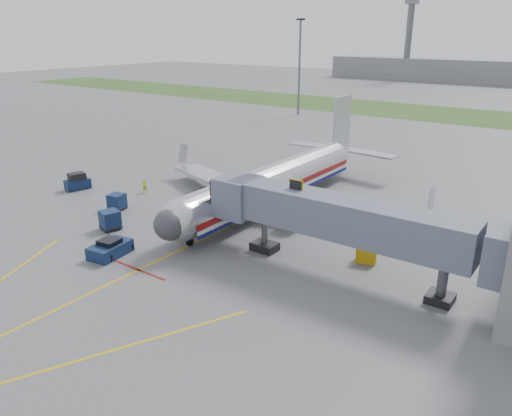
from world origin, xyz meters
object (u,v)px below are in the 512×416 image
Objects in this scene: pushback_tug at (110,249)px; belt_loader at (235,198)px; airliner at (273,182)px; baggage_tug at (77,182)px; ramp_worker at (145,186)px.

belt_loader is (0.14, 16.99, -0.09)m from pushback_tug.
airliner reaches higher than belt_loader.
pushback_tug is at bearing -28.41° from baggage_tug.
pushback_tug is 2.29× the size of ramp_worker.
belt_loader is 11.33m from ramp_worker.
ramp_worker is (-14.68, -5.11, -1.81)m from airliner.
airliner is at bearing 21.61° from baggage_tug.
belt_loader is (-3.86, -1.76, -2.12)m from airliner.
pushback_tug is at bearing -84.88° from ramp_worker.
belt_loader is at bearing -15.73° from ramp_worker.
airliner is 11.36× the size of baggage_tug.
baggage_tug is at bearing 173.08° from ramp_worker.
baggage_tug is (-18.31, 9.91, 0.27)m from pushback_tug.
belt_loader reaches higher than baggage_tug.
pushback_tug is (-4.00, -18.75, -2.03)m from airliner.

